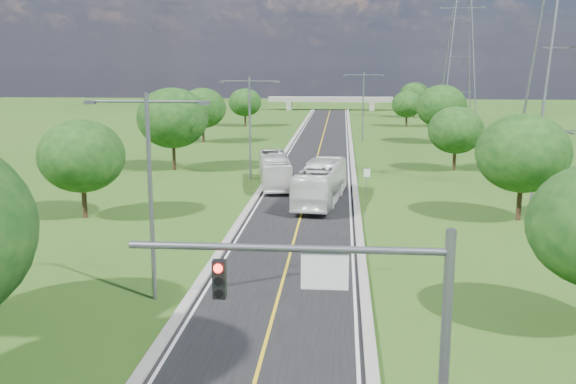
% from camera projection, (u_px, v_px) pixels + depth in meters
% --- Properties ---
extents(ground, '(260.00, 260.00, 0.00)m').
position_uv_depth(ground, '(317.00, 158.00, 77.74)').
color(ground, '#254A15').
rests_on(ground, ground).
extents(road, '(8.00, 150.00, 0.06)m').
position_uv_depth(road, '(319.00, 151.00, 83.60)').
color(road, black).
rests_on(road, ground).
extents(curb_left, '(0.50, 150.00, 0.22)m').
position_uv_depth(curb_left, '(286.00, 150.00, 83.93)').
color(curb_left, gray).
rests_on(curb_left, ground).
extents(curb_right, '(0.50, 150.00, 0.22)m').
position_uv_depth(curb_right, '(351.00, 151.00, 83.23)').
color(curb_right, gray).
rests_on(curb_right, ground).
extents(signal_mast, '(8.54, 0.33, 7.20)m').
position_uv_depth(signal_mast, '(365.00, 312.00, 16.89)').
color(signal_mast, slate).
rests_on(signal_mast, ground).
extents(speed_limit_sign, '(0.55, 0.09, 2.40)m').
position_uv_depth(speed_limit_sign, '(367.00, 177.00, 55.50)').
color(speed_limit_sign, slate).
rests_on(speed_limit_sign, ground).
extents(overpass, '(30.00, 3.00, 3.20)m').
position_uv_depth(overpass, '(330.00, 100.00, 155.40)').
color(overpass, gray).
rests_on(overpass, ground).
extents(streetlight_near_left, '(5.90, 0.25, 10.00)m').
position_uv_depth(streetlight_near_left, '(150.00, 180.00, 30.18)').
color(streetlight_near_left, slate).
rests_on(streetlight_near_left, ground).
extents(streetlight_mid_left, '(5.90, 0.25, 10.00)m').
position_uv_depth(streetlight_mid_left, '(250.00, 119.00, 62.41)').
color(streetlight_mid_left, slate).
rests_on(streetlight_mid_left, ground).
extents(streetlight_far_right, '(5.90, 0.25, 10.00)m').
position_uv_depth(streetlight_far_right, '(363.00, 100.00, 93.65)').
color(streetlight_far_right, slate).
rests_on(streetlight_far_right, ground).
extents(power_tower_near, '(9.00, 6.40, 28.00)m').
position_uv_depth(power_tower_near, '(571.00, 30.00, 53.62)').
color(power_tower_near, slate).
rests_on(power_tower_near, ground).
extents(power_tower_far, '(9.00, 6.40, 28.00)m').
position_uv_depth(power_tower_far, '(460.00, 49.00, 126.54)').
color(power_tower_far, slate).
rests_on(power_tower_far, ground).
extents(tree_lb, '(6.30, 6.30, 7.33)m').
position_uv_depth(tree_lb, '(82.00, 156.00, 46.89)').
color(tree_lb, black).
rests_on(tree_lb, ground).
extents(tree_lc, '(7.56, 7.56, 8.79)m').
position_uv_depth(tree_lc, '(173.00, 118.00, 68.11)').
color(tree_lc, black).
rests_on(tree_lc, ground).
extents(tree_ld, '(6.72, 6.72, 7.82)m').
position_uv_depth(tree_ld, '(203.00, 108.00, 91.84)').
color(tree_ld, black).
rests_on(tree_ld, ground).
extents(tree_le, '(5.88, 5.88, 6.84)m').
position_uv_depth(tree_le, '(245.00, 102.00, 115.20)').
color(tree_le, black).
rests_on(tree_le, ground).
extents(tree_rb, '(6.72, 6.72, 7.82)m').
position_uv_depth(tree_rb, '(523.00, 153.00, 46.14)').
color(tree_rb, black).
rests_on(tree_rb, ground).
extents(tree_rc, '(5.88, 5.88, 6.84)m').
position_uv_depth(tree_rc, '(456.00, 130.00, 67.83)').
color(tree_rc, black).
rests_on(tree_rc, ground).
extents(tree_rd, '(7.14, 7.14, 8.30)m').
position_uv_depth(tree_rd, '(441.00, 106.00, 90.92)').
color(tree_rd, black).
rests_on(tree_rd, ground).
extents(tree_re, '(5.46, 5.46, 6.35)m').
position_uv_depth(tree_re, '(407.00, 104.00, 114.82)').
color(tree_re, black).
rests_on(tree_re, ground).
extents(tree_rf, '(6.30, 6.30, 7.33)m').
position_uv_depth(tree_rf, '(415.00, 95.00, 133.94)').
color(tree_rf, black).
rests_on(tree_rf, ground).
extents(bus_outbound, '(4.23, 12.15, 3.31)m').
position_uv_depth(bus_outbound, '(321.00, 183.00, 52.32)').
color(bus_outbound, white).
rests_on(bus_outbound, road).
extents(bus_inbound, '(4.17, 10.88, 2.96)m').
position_uv_depth(bus_inbound, '(275.00, 170.00, 59.61)').
color(bus_inbound, silver).
rests_on(bus_inbound, road).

